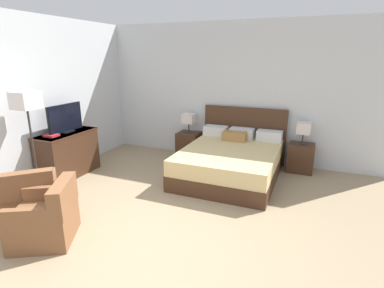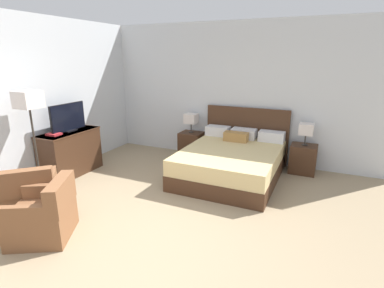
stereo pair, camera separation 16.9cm
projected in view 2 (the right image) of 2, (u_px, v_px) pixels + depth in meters
name	position (u px, v px, depth m)	size (l,w,h in m)	color
ground_plane	(124.00, 252.00, 3.49)	(11.28, 11.28, 0.00)	#998466
wall_back	(228.00, 93.00, 6.39)	(6.59, 0.06, 2.89)	silver
wall_left	(51.00, 98.00, 5.54)	(0.06, 5.56, 2.89)	silver
bed	(232.00, 161.00, 5.59)	(1.75, 2.13, 1.17)	#422819
nightstand_left	(191.00, 144.00, 6.75)	(0.49, 0.42, 0.56)	#422819
nightstand_right	(303.00, 159.00, 5.79)	(0.49, 0.42, 0.56)	#422819
table_lamp_left	(191.00, 119.00, 6.58)	(0.26, 0.26, 0.42)	#332D28
table_lamp_right	(306.00, 129.00, 5.63)	(0.26, 0.26, 0.42)	#332D28
dresser	(70.00, 152.00, 5.71)	(0.53, 1.16, 0.84)	#422819
tv	(68.00, 118.00, 5.56)	(0.18, 0.78, 0.52)	black
book_red_cover	(54.00, 134.00, 5.33)	(0.22, 0.19, 0.04)	#B7282D
armchair_by_window	(31.00, 196.00, 4.25)	(0.97, 0.97, 0.76)	brown
armchair_companion	(44.00, 216.00, 3.71)	(0.93, 0.93, 0.76)	brown
floor_lamp	(29.00, 107.00, 4.68)	(0.34, 0.34, 1.68)	#332D28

